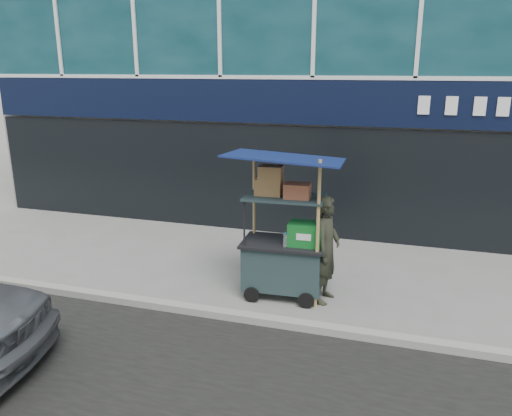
% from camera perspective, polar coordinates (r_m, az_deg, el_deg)
% --- Properties ---
extents(ground, '(80.00, 80.00, 0.00)m').
position_cam_1_polar(ground, '(7.67, 0.25, -12.25)').
color(ground, slate).
rests_on(ground, ground).
extents(curb, '(80.00, 0.18, 0.12)m').
position_cam_1_polar(curb, '(7.48, -0.20, -12.53)').
color(curb, gray).
rests_on(curb, ground).
extents(vendor_cart, '(1.82, 1.33, 2.38)m').
position_cam_1_polar(vendor_cart, '(8.01, 3.31, -4.48)').
color(vendor_cart, black).
rests_on(vendor_cart, ground).
extents(vendor_man, '(0.51, 0.69, 1.73)m').
position_cam_1_polar(vendor_man, '(7.89, 8.00, -4.70)').
color(vendor_man, black).
rests_on(vendor_man, ground).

